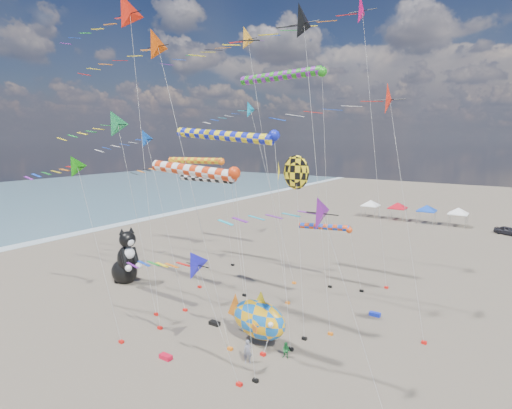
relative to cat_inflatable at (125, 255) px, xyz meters
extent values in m
plane|color=brown|center=(15.82, -11.47, -3.00)|extent=(260.00, 260.00, 0.00)
cone|color=red|center=(7.80, -5.27, 21.36)|extent=(2.62, 2.80, 2.89)
cylinder|color=#B2B2B2|center=(9.23, -5.27, 9.18)|extent=(2.88, 0.02, 24.36)
cube|color=black|center=(10.66, -5.27, -2.90)|extent=(0.36, 0.24, 0.20)
cone|color=#0C91C3|center=(11.26, 9.38, 14.77)|extent=(1.65, 1.77, 1.83)
cylinder|color=#B2B2B2|center=(12.98, 9.38, 5.89)|extent=(3.47, 0.02, 17.77)
cube|color=black|center=(14.70, 9.38, -2.90)|extent=(0.36, 0.24, 0.20)
cone|color=orange|center=(5.72, 3.08, 9.19)|extent=(1.64, 1.75, 1.80)
cylinder|color=#B2B2B2|center=(6.53, 3.08, 3.10)|extent=(1.64, 0.02, 12.19)
cube|color=black|center=(7.34, 3.08, -2.90)|extent=(0.36, 0.24, 0.20)
cone|color=#114BB8|center=(6.19, -1.73, 11.82)|extent=(1.68, 1.79, 1.85)
cylinder|color=#B2B2B2|center=(8.09, -1.73, 4.41)|extent=(3.81, 0.02, 14.82)
cube|color=black|center=(9.98, -1.73, -2.90)|extent=(0.36, 0.24, 0.20)
cone|color=#741A8C|center=(25.34, -6.57, 8.07)|extent=(1.87, 2.00, 2.07)
cylinder|color=#B2B2B2|center=(27.12, -6.57, 2.54)|extent=(3.59, 0.02, 11.07)
cone|color=black|center=(20.00, 1.34, 19.99)|extent=(2.52, 2.70, 2.78)
cylinder|color=#B2B2B2|center=(21.11, 1.34, 8.50)|extent=(2.24, 0.02, 22.98)
cube|color=black|center=(22.21, 1.34, -2.90)|extent=(0.36, 0.24, 0.20)
cone|color=#1C8444|center=(6.30, -3.72, 13.00)|extent=(2.14, 2.29, 2.36)
cylinder|color=#B2B2B2|center=(7.42, -3.72, 5.00)|extent=(2.26, 0.02, 16.00)
cube|color=black|center=(8.53, -3.72, -2.90)|extent=(0.36, 0.24, 0.20)
cone|color=#D54708|center=(13.45, -4.69, 18.20)|extent=(2.14, 2.29, 2.36)
cylinder|color=#B2B2B2|center=(15.32, -4.69, 7.60)|extent=(3.75, 0.02, 21.19)
cube|color=black|center=(17.18, -4.69, -2.90)|extent=(0.36, 0.24, 0.20)
cone|color=#1E1BCA|center=(18.11, -7.67, 4.44)|extent=(1.83, 1.96, 2.02)
cylinder|color=#B2B2B2|center=(19.14, -7.67, 0.72)|extent=(2.09, 0.02, 7.44)
cube|color=black|center=(20.17, -7.67, -2.90)|extent=(0.36, 0.24, 0.20)
cone|color=#FAA124|center=(13.57, 4.59, 20.38)|extent=(1.98, 2.12, 2.19)
cylinder|color=#B2B2B2|center=(15.11, 4.59, 8.69)|extent=(3.10, 0.02, 23.37)
cube|color=black|center=(16.64, 4.59, -2.90)|extent=(0.36, 0.24, 0.20)
cone|color=#CF0A57|center=(20.49, 13.40, 24.00)|extent=(2.94, 3.14, 3.24)
cylinder|color=#B2B2B2|center=(21.74, 13.40, 10.50)|extent=(2.54, 0.02, 27.00)
cube|color=black|center=(23.00, 13.40, -2.90)|extent=(0.36, 0.24, 0.20)
cone|color=red|center=(24.80, 3.91, 14.71)|extent=(2.42, 2.59, 2.67)
cylinder|color=#B2B2B2|center=(26.63, 3.91, 5.86)|extent=(3.68, 0.02, 17.71)
cube|color=black|center=(28.45, 3.91, -2.90)|extent=(0.36, 0.24, 0.20)
cone|color=#1B8F10|center=(6.66, -8.37, 9.84)|extent=(1.65, 1.76, 1.82)
cylinder|color=#B2B2B2|center=(8.30, -8.37, 3.42)|extent=(3.29, 0.02, 12.84)
cube|color=black|center=(9.93, -8.37, -2.90)|extent=(0.36, 0.24, 0.20)
cylinder|color=red|center=(16.00, -6.81, 9.86)|extent=(6.56, 0.72, 0.72)
sphere|color=red|center=(19.28, -6.81, 9.86)|extent=(0.76, 0.76, 0.76)
cylinder|color=#B2B2B2|center=(20.03, -6.81, 3.43)|extent=(1.52, 0.02, 12.86)
cube|color=black|center=(20.78, -6.81, -2.90)|extent=(0.36, 0.24, 0.20)
cylinder|color=#DB410F|center=(17.05, 11.15, 3.00)|extent=(5.38, 0.60, 0.60)
sphere|color=#DB410F|center=(19.74, 11.15, 3.00)|extent=(0.63, 0.63, 0.63)
cylinder|color=#B2B2B2|center=(20.49, 11.15, 0.00)|extent=(1.52, 0.02, 6.01)
cube|color=black|center=(21.24, 11.15, -2.90)|extent=(0.36, 0.24, 0.20)
cylinder|color=#121EBA|center=(14.84, -2.34, 12.05)|extent=(8.89, 0.73, 0.73)
sphere|color=#121EBA|center=(19.28, -2.34, 12.05)|extent=(0.77, 0.77, 0.77)
cylinder|color=#B2B2B2|center=(20.03, -2.34, 4.53)|extent=(1.52, 0.02, 15.05)
cube|color=black|center=(20.78, -2.34, -2.90)|extent=(0.36, 0.24, 0.20)
cylinder|color=black|center=(7.68, 3.86, 8.03)|extent=(6.30, 0.71, 0.71)
sphere|color=black|center=(10.83, 3.86, 8.03)|extent=(0.75, 0.75, 0.75)
cylinder|color=#B2B2B2|center=(11.58, 3.86, 2.52)|extent=(1.52, 0.02, 11.03)
cube|color=black|center=(12.33, 3.86, -2.90)|extent=(0.36, 0.24, 0.20)
cylinder|color=orange|center=(0.34, 10.57, 9.19)|extent=(7.98, 0.76, 0.76)
sphere|color=orange|center=(4.33, 10.57, 9.19)|extent=(0.80, 0.80, 0.80)
cylinder|color=#B2B2B2|center=(5.08, 10.57, 3.10)|extent=(1.52, 0.02, 12.19)
cube|color=black|center=(5.83, 10.57, -2.90)|extent=(0.36, 0.24, 0.20)
cylinder|color=#22941A|center=(12.13, 10.45, 18.04)|extent=(9.17, 0.91, 0.91)
sphere|color=#22941A|center=(16.71, 10.45, 18.04)|extent=(0.96, 0.96, 0.96)
cylinder|color=#B2B2B2|center=(17.46, 10.45, 7.52)|extent=(1.52, 0.02, 21.03)
cube|color=black|center=(18.21, 10.45, -2.90)|extent=(0.36, 0.24, 0.20)
ellipsoid|color=yellow|center=(18.90, 1.56, 9.28)|extent=(2.20, 0.40, 2.64)
cone|color=yellow|center=(17.40, 1.56, 9.28)|extent=(0.12, 1.80, 1.80)
cylinder|color=#B2B2B2|center=(19.90, 0.56, 3.14)|extent=(2.03, 2.03, 12.28)
cube|color=black|center=(20.90, -0.44, -2.90)|extent=(0.36, 0.24, 0.20)
ellipsoid|color=blue|center=(18.52, -3.00, -1.01)|extent=(4.58, 2.52, 2.89)
cone|color=orange|center=(16.01, -3.00, -1.01)|extent=(2.10, 0.52, 2.12)
cone|color=yellow|center=(18.71, -3.00, 0.44)|extent=(1.53, 0.39, 1.54)
cylinder|color=#B2B2B2|center=(19.59, -3.50, -2.24)|extent=(0.20, 1.04, 1.53)
cube|color=red|center=(19.52, -4.00, -2.90)|extent=(0.36, 0.24, 0.20)
imported|color=slate|center=(19.19, -5.34, -2.18)|extent=(0.71, 0.67, 1.63)
imported|color=#1D7232|center=(21.02, -3.41, -2.42)|extent=(0.63, 0.53, 1.14)
imported|color=#2866B7|center=(17.97, -1.83, -2.52)|extent=(0.53, 0.58, 0.95)
cube|color=red|center=(14.24, -8.05, -2.85)|extent=(0.90, 0.44, 0.30)
cube|color=black|center=(13.78, -2.33, -2.85)|extent=(0.90, 0.44, 0.30)
cube|color=#152CDB|center=(23.99, 6.54, -2.85)|extent=(0.90, 0.44, 0.30)
cube|color=white|center=(9.82, 48.53, -0.75)|extent=(3.00, 3.00, 0.15)
pyramid|color=white|center=(9.82, 48.53, 0.30)|extent=(4.20, 4.20, 1.00)
cylinder|color=#999999|center=(8.52, 47.23, -1.90)|extent=(0.08, 0.08, 2.20)
cylinder|color=#999999|center=(11.12, 47.23, -1.90)|extent=(0.08, 0.08, 2.20)
cylinder|color=#999999|center=(8.52, 49.83, -1.90)|extent=(0.08, 0.08, 2.20)
cylinder|color=#999999|center=(11.12, 49.83, -1.90)|extent=(0.08, 0.08, 2.20)
cube|color=red|center=(14.82, 48.53, -0.75)|extent=(3.00, 3.00, 0.15)
pyramid|color=red|center=(14.82, 48.53, 0.30)|extent=(4.20, 4.20, 1.00)
cylinder|color=#999999|center=(13.52, 47.23, -1.90)|extent=(0.08, 0.08, 2.20)
cylinder|color=#999999|center=(16.12, 47.23, -1.90)|extent=(0.08, 0.08, 2.20)
cylinder|color=#999999|center=(13.52, 49.83, -1.90)|extent=(0.08, 0.08, 2.20)
cylinder|color=#999999|center=(16.12, 49.83, -1.90)|extent=(0.08, 0.08, 2.20)
cube|color=blue|center=(19.82, 48.53, -0.75)|extent=(3.00, 3.00, 0.15)
pyramid|color=blue|center=(19.82, 48.53, 0.30)|extent=(4.20, 4.20, 1.00)
cylinder|color=#999999|center=(18.52, 47.23, -1.90)|extent=(0.08, 0.08, 2.20)
cylinder|color=#999999|center=(21.12, 47.23, -1.90)|extent=(0.08, 0.08, 2.20)
cylinder|color=#999999|center=(18.52, 49.83, -1.90)|extent=(0.08, 0.08, 2.20)
cylinder|color=#999999|center=(21.12, 49.83, -1.90)|extent=(0.08, 0.08, 2.20)
cube|color=white|center=(24.82, 48.53, -0.75)|extent=(3.00, 3.00, 0.15)
pyramid|color=white|center=(24.82, 48.53, 0.30)|extent=(4.20, 4.20, 1.00)
cylinder|color=#999999|center=(23.52, 47.23, -1.90)|extent=(0.08, 0.08, 2.20)
cylinder|color=#999999|center=(26.12, 47.23, -1.90)|extent=(0.08, 0.08, 2.20)
cylinder|color=#999999|center=(23.52, 49.83, -1.90)|extent=(0.08, 0.08, 2.20)
cylinder|color=#999999|center=(26.12, 49.83, -1.90)|extent=(0.08, 0.08, 2.20)
imported|color=#26262D|center=(32.18, 46.53, -2.35)|extent=(4.11, 2.91, 1.30)
camera|label=1|loc=(33.34, -25.45, 11.88)|focal=28.00mm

